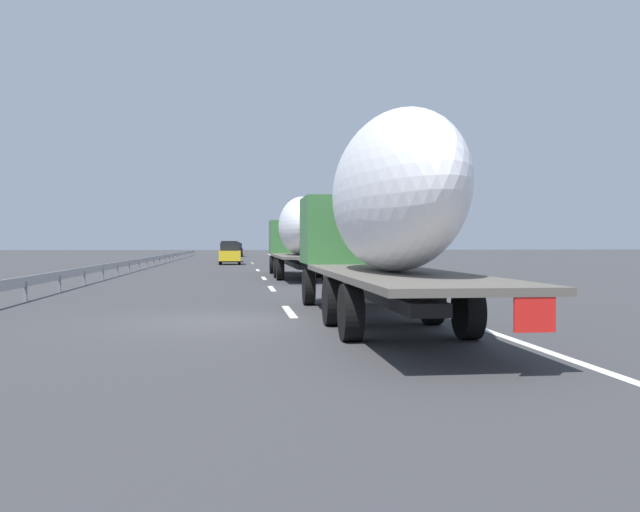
% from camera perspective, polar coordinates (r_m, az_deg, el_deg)
% --- Properties ---
extents(ground_plane, '(260.00, 260.00, 0.00)m').
position_cam_1_polar(ground_plane, '(55.92, -7.30, -0.77)').
color(ground_plane, '#38383A').
extents(lane_stripe_0, '(3.20, 0.20, 0.01)m').
position_cam_1_polar(lane_stripe_0, '(18.03, -2.55, -4.58)').
color(lane_stripe_0, white).
rests_on(lane_stripe_0, ground_plane).
extents(lane_stripe_1, '(3.20, 0.20, 0.01)m').
position_cam_1_polar(lane_stripe_1, '(27.16, -4.00, -2.69)').
color(lane_stripe_1, white).
rests_on(lane_stripe_1, ground_plane).
extents(lane_stripe_2, '(3.20, 0.20, 0.01)m').
position_cam_1_polar(lane_stripe_2, '(35.16, -4.64, -1.84)').
color(lane_stripe_2, white).
rests_on(lane_stripe_2, ground_plane).
extents(lane_stripe_3, '(3.20, 0.20, 0.01)m').
position_cam_1_polar(lane_stripe_3, '(45.77, -5.15, -1.17)').
color(lane_stripe_3, white).
rests_on(lane_stripe_3, ground_plane).
extents(lane_stripe_4, '(3.20, 0.20, 0.01)m').
position_cam_1_polar(lane_stripe_4, '(61.10, -5.57, -0.61)').
color(lane_stripe_4, white).
rests_on(lane_stripe_4, ground_plane).
extents(lane_stripe_5, '(3.20, 0.20, 0.01)m').
position_cam_1_polar(lane_stripe_5, '(62.70, -5.60, -0.57)').
color(lane_stripe_5, white).
rests_on(lane_stripe_5, ground_plane).
extents(edge_line_right, '(110.00, 0.20, 0.01)m').
position_cam_1_polar(edge_line_right, '(61.13, -2.10, -0.61)').
color(edge_line_right, white).
rests_on(edge_line_right, ground_plane).
extents(truck_lead, '(13.86, 2.55, 4.06)m').
position_cam_1_polar(truck_lead, '(35.45, -1.75, 1.98)').
color(truck_lead, '#387038').
rests_on(truck_lead, ground_plane).
extents(truck_trailing, '(13.86, 2.55, 4.40)m').
position_cam_1_polar(truck_trailing, '(15.27, 5.05, 3.80)').
color(truck_trailing, '#387038').
rests_on(truck_trailing, ground_plane).
extents(car_yellow_coupe, '(4.02, 1.79, 1.83)m').
position_cam_1_polar(car_yellow_coupe, '(58.42, -7.43, 0.21)').
color(car_yellow_coupe, gold).
rests_on(car_yellow_coupe, ground_plane).
extents(car_white_van, '(4.79, 1.86, 1.99)m').
position_cam_1_polar(car_white_van, '(105.41, -7.08, 0.62)').
color(car_white_van, white).
rests_on(car_white_van, ground_plane).
extents(car_black_suv, '(4.71, 1.83, 1.82)m').
position_cam_1_polar(car_black_suv, '(92.35, -6.95, 0.52)').
color(car_black_suv, black).
rests_on(car_black_suv, ground_plane).
extents(car_blue_sedan, '(4.60, 1.74, 1.99)m').
position_cam_1_polar(car_blue_sedan, '(67.20, -7.47, 0.37)').
color(car_blue_sedan, '#28479E').
rests_on(car_blue_sedan, ground_plane).
extents(road_sign, '(0.10, 0.90, 3.04)m').
position_cam_1_polar(road_sign, '(58.37, -0.69, 1.38)').
color(road_sign, gray).
rests_on(road_sign, ground_plane).
extents(tree_0, '(3.39, 3.39, 7.01)m').
position_cam_1_polar(tree_0, '(57.40, 3.66, 3.73)').
color(tree_0, '#472D19').
rests_on(tree_0, ground_plane).
extents(tree_1, '(2.59, 2.59, 5.64)m').
position_cam_1_polar(tree_1, '(87.30, 0.92, 2.29)').
color(tree_1, '#472D19').
rests_on(tree_1, ground_plane).
extents(tree_2, '(3.53, 3.53, 5.79)m').
position_cam_1_polar(tree_2, '(95.75, -0.42, 2.16)').
color(tree_2, '#472D19').
rests_on(tree_2, ground_plane).
extents(guardrail_median, '(94.00, 0.10, 0.76)m').
position_cam_1_polar(guardrail_median, '(59.26, -13.09, -0.13)').
color(guardrail_median, '#9EA0A5').
rests_on(guardrail_median, ground_plane).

